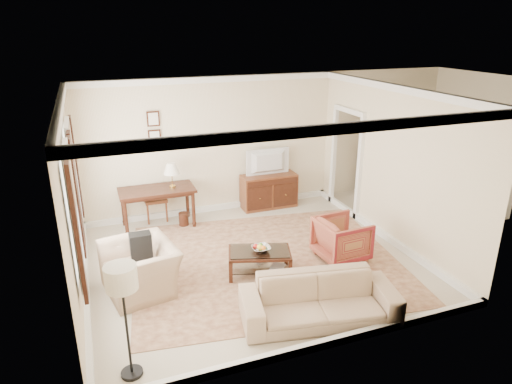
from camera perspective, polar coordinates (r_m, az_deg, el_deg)
room_shell at (r=7.18m, az=-0.66°, el=8.97°), size 5.51×5.01×2.91m
annex_bedroom at (r=10.96m, az=19.84°, el=0.18°), size 3.00×2.70×2.90m
window_front at (r=6.37m, az=-21.84°, el=-2.70°), size 0.12×1.56×1.80m
window_rear at (r=7.88m, az=-21.82°, el=1.59°), size 0.12×1.56×1.80m
doorway at (r=9.99m, az=11.17°, el=3.57°), size 0.10×1.12×2.25m
rug at (r=8.01m, az=1.28°, el=-8.65°), size 4.94×4.39×0.01m
writing_desk at (r=9.28m, az=-12.27°, el=-0.25°), size 1.48×0.74×0.81m
desk_chair at (r=9.67m, az=-12.52°, el=-0.53°), size 0.48×0.48×1.05m
desk_lamp at (r=9.21m, az=-10.48°, el=2.09°), size 0.32×0.32×0.50m
framed_prints at (r=9.37m, az=-12.65°, el=7.84°), size 0.25×0.04×0.68m
sideboard at (r=10.18m, az=1.60°, el=0.15°), size 1.23×0.47×0.76m
tv at (r=9.90m, az=1.69°, el=4.74°), size 0.94×0.54×0.12m
coffee_table at (r=7.50m, az=0.45°, el=-8.02°), size 1.13×0.86×0.43m
fruit_bowl at (r=7.42m, az=0.63°, el=-6.99°), size 0.42×0.42×0.10m
book_a at (r=7.66m, az=-0.34°, el=-8.70°), size 0.28×0.12×0.38m
book_b at (r=7.53m, az=1.88°, el=-9.27°), size 0.23×0.20×0.38m
striped_armchair at (r=8.07m, az=10.68°, el=-5.55°), size 0.80×0.84×0.82m
club_armchair at (r=7.21m, az=-14.31°, el=-8.33°), size 0.95×1.27×1.00m
backpack at (r=7.15m, az=-14.22°, el=-6.33°), size 0.30×0.37×0.40m
sofa at (r=6.44m, az=7.97°, el=-12.43°), size 2.22×1.02×0.84m
floor_lamp at (r=5.26m, az=-16.42°, el=-11.21°), size 0.36×0.36×1.44m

